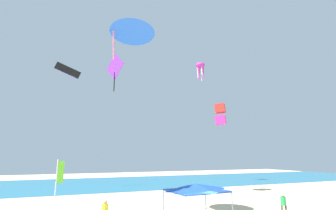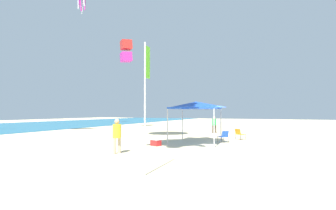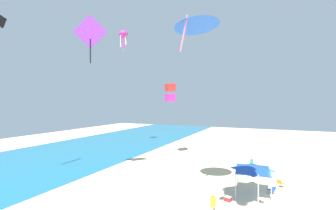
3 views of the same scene
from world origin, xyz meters
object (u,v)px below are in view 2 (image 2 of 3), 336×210
(canopy_tent, at_px, (196,105))
(folding_chair_left_of_tent, at_px, (224,136))
(person_by_tent, at_px, (214,123))
(kite_box_red, at_px, (126,51))
(person_near_umbrella, at_px, (117,133))
(cooler_box, at_px, (156,142))
(folding_chair_near_cooler, at_px, (239,133))
(banner_flag, at_px, (146,95))

(canopy_tent, distance_m, folding_chair_left_of_tent, 2.80)
(person_by_tent, distance_m, kite_box_red, 15.81)
(folding_chair_left_of_tent, distance_m, person_near_umbrella, 7.67)
(cooler_box, height_order, person_near_umbrella, person_near_umbrella)
(folding_chair_near_cooler, relative_size, kite_box_red, 0.28)
(folding_chair_near_cooler, distance_m, person_near_umbrella, 10.02)
(banner_flag, xyz_separation_m, person_by_tent, (16.74, 1.66, -1.68))
(kite_box_red, bearing_deg, person_by_tent, -152.23)
(person_near_umbrella, bearing_deg, banner_flag, -112.30)
(folding_chair_left_of_tent, bearing_deg, person_near_umbrella, 13.64)
(folding_chair_left_of_tent, xyz_separation_m, banner_flag, (-9.44, 0.73, 2.18))
(banner_flag, bearing_deg, person_by_tent, 5.65)
(canopy_tent, relative_size, person_near_umbrella, 2.19)
(cooler_box, bearing_deg, person_near_umbrella, 171.06)
(folding_chair_left_of_tent, bearing_deg, cooler_box, -2.32)
(folding_chair_left_of_tent, distance_m, folding_chair_near_cooler, 2.42)
(cooler_box, bearing_deg, folding_chair_left_of_tent, -48.14)
(folding_chair_left_of_tent, height_order, banner_flag, banner_flag)
(folding_chair_near_cooler, bearing_deg, person_by_tent, -24.08)
(canopy_tent, xyz_separation_m, person_by_tent, (8.19, 0.71, -1.56))
(folding_chair_left_of_tent, xyz_separation_m, cooler_box, (-3.19, 3.56, -0.27))
(folding_chair_near_cooler, xyz_separation_m, person_by_tent, (5.00, 3.11, 0.50))
(folding_chair_left_of_tent, distance_m, kite_box_red, 20.49)
(person_near_umbrella, distance_m, person_by_tent, 13.88)
(folding_chair_near_cooler, bearing_deg, banner_flag, 116.95)
(cooler_box, bearing_deg, folding_chair_near_cooler, -37.93)
(canopy_tent, relative_size, person_by_tent, 2.29)
(person_by_tent, bearing_deg, folding_chair_near_cooler, 82.32)
(folding_chair_near_cooler, relative_size, banner_flag, 0.18)
(folding_chair_near_cooler, bearing_deg, canopy_tent, 87.10)
(cooler_box, relative_size, banner_flag, 0.16)
(canopy_tent, xyz_separation_m, person_near_umbrella, (-5.59, 2.40, -1.51))
(person_near_umbrella, relative_size, kite_box_red, 0.60)
(banner_flag, relative_size, kite_box_red, 1.53)
(folding_chair_near_cooler, height_order, cooler_box, folding_chair_near_cooler)
(cooler_box, relative_size, person_near_umbrella, 0.41)
(kite_box_red, bearing_deg, banner_flag, 166.38)
(folding_chair_near_cooler, xyz_separation_m, person_near_umbrella, (-8.78, 4.80, 0.55))
(cooler_box, height_order, kite_box_red, kite_box_red)
(folding_chair_near_cooler, bearing_deg, kite_box_red, 7.39)
(canopy_tent, xyz_separation_m, banner_flag, (-8.55, -0.94, 0.12))
(folding_chair_left_of_tent, distance_m, cooler_box, 4.79)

